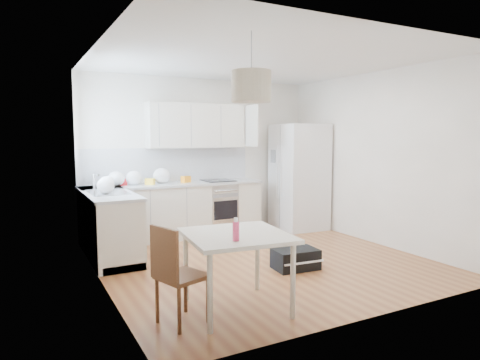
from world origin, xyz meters
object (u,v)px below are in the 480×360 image
at_px(refrigerator, 299,176).
at_px(dining_chair, 182,274).
at_px(gym_bag, 296,259).
at_px(dining_table, 237,242).

height_order(refrigerator, dining_chair, refrigerator).
xyz_separation_m(refrigerator, dining_chair, (-3.34, -2.86, -0.50)).
bearing_deg(refrigerator, dining_chair, -135.14).
xyz_separation_m(refrigerator, gym_bag, (-1.50, -2.03, -0.83)).
bearing_deg(gym_bag, dining_table, -143.01).
height_order(refrigerator, dining_table, refrigerator).
bearing_deg(gym_bag, dining_chair, -150.65).
xyz_separation_m(dining_table, gym_bag, (1.26, 0.78, -0.55)).
relative_size(dining_table, dining_chair, 1.15).
bearing_deg(refrigerator, dining_table, -130.14).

